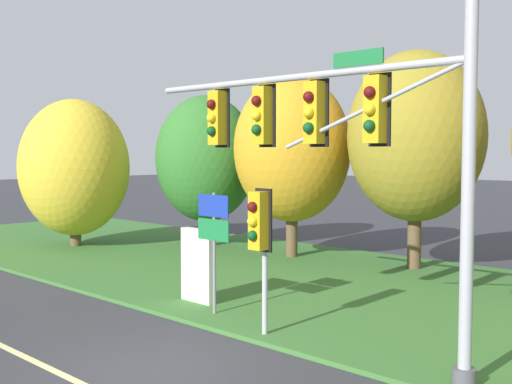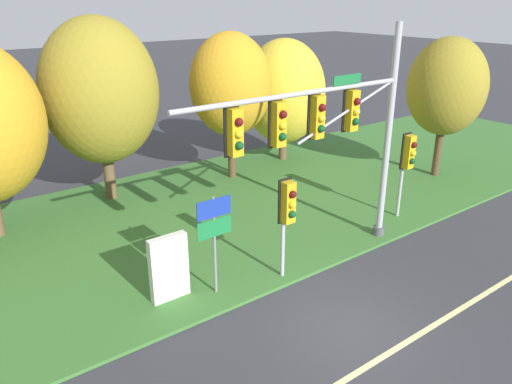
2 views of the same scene
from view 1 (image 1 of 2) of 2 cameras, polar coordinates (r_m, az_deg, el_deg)
name	(u,v)px [view 1 (image 1 of 2)]	position (r m, az deg, el deg)	size (l,w,h in m)	color
ground_plane	(147,370)	(12.31, -9.67, -15.34)	(160.00, 160.00, 0.00)	#333338
grass_verge	(392,295)	(18.22, 12.03, -8.94)	(48.00, 11.50, 0.10)	#386B2D
traffic_signal_mast	(337,131)	(12.37, 7.21, 5.43)	(8.06, 0.49, 7.13)	#9EA0A5
pedestrian_signal_near_kerb	(259,230)	(13.45, 0.31, -3.35)	(0.46, 0.55, 3.11)	#9EA0A5
route_sign_post	(214,231)	(15.36, -3.79, -3.45)	(1.07, 0.08, 2.91)	slate
tree_nearest_road	(74,168)	(27.36, -15.84, 2.10)	(4.47, 4.47, 6.03)	brown
tree_left_of_mast	(206,159)	(26.39, -4.45, 2.96)	(4.14, 4.14, 6.19)	brown
tree_behind_signpost	(292,149)	(23.64, 3.22, 3.84)	(4.31, 4.31, 6.69)	brown
tree_mid_verge	(416,137)	(21.83, 14.02, 4.79)	(4.51, 4.51, 7.21)	brown
info_kiosk	(198,266)	(16.73, -5.16, -6.54)	(1.10, 0.24, 1.90)	silver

